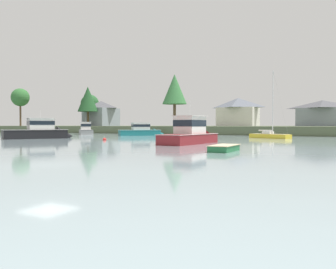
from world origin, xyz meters
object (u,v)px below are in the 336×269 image
object	(u,v)px
dinghy_green	(224,149)
mooring_buoy_red	(105,140)
cruiser_grey	(85,132)
cruiser_maroon	(193,137)
cruiser_black	(43,134)
sailboat_yellow	(270,137)
cruiser_teal	(143,132)

from	to	relation	value
dinghy_green	mooring_buoy_red	xyz separation A→B (m)	(-21.97, 11.53, -0.09)
mooring_buoy_red	cruiser_grey	bearing A→B (deg)	137.12
cruiser_maroon	mooring_buoy_red	xyz separation A→B (m)	(-14.51, 1.65, -0.68)
mooring_buoy_red	cruiser_maroon	bearing A→B (deg)	-6.48
cruiser_black	dinghy_green	distance (m)	36.56
cruiser_grey	sailboat_yellow	xyz separation A→B (m)	(42.83, -3.99, -0.39)
dinghy_green	cruiser_black	bearing A→B (deg)	161.36
cruiser_black	cruiser_grey	bearing A→B (deg)	117.47
cruiser_teal	cruiser_grey	size ratio (longest dim) A/B	0.97
sailboat_yellow	cruiser_black	bearing A→B (deg)	-149.37
cruiser_black	dinghy_green	world-z (taller)	cruiser_black
cruiser_grey	mooring_buoy_red	size ratio (longest dim) A/B	16.11
cruiser_grey	sailboat_yellow	world-z (taller)	sailboat_yellow
cruiser_teal	cruiser_grey	world-z (taller)	cruiser_grey
cruiser_maroon	dinghy_green	world-z (taller)	cruiser_maroon
dinghy_green	cruiser_grey	bearing A→B (deg)	143.61
mooring_buoy_red	cruiser_teal	bearing A→B (deg)	109.29
cruiser_black	mooring_buoy_red	bearing A→B (deg)	-0.71
cruiser_teal	mooring_buoy_red	size ratio (longest dim) A/B	15.65
cruiser_teal	sailboat_yellow	distance (m)	25.99
sailboat_yellow	mooring_buoy_red	bearing A→B (deg)	-134.81
cruiser_maroon	cruiser_teal	xyz separation A→B (m)	(-21.88, 22.73, -0.13)
cruiser_teal	sailboat_yellow	world-z (taller)	sailboat_yellow
cruiser_maroon	sailboat_yellow	size ratio (longest dim) A/B	0.96
cruiser_black	mooring_buoy_red	distance (m)	12.69
cruiser_teal	cruiser_maroon	bearing A→B (deg)	-46.09
cruiser_maroon	cruiser_grey	xyz separation A→B (m)	(-38.85, 24.25, -0.15)
cruiser_teal	mooring_buoy_red	xyz separation A→B (m)	(7.38, -21.08, -0.55)
dinghy_green	cruiser_grey	size ratio (longest dim) A/B	0.45
cruiser_teal	mooring_buoy_red	distance (m)	22.35
cruiser_grey	cruiser_teal	bearing A→B (deg)	-5.11
cruiser_black	mooring_buoy_red	xyz separation A→B (m)	(12.67, -0.16, -0.66)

